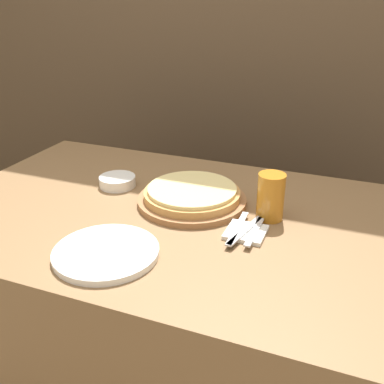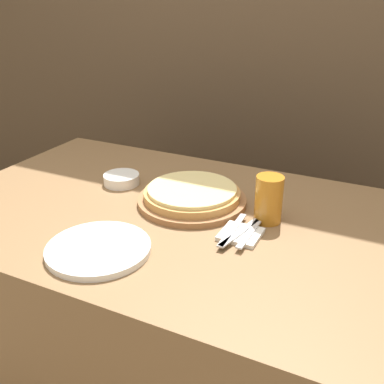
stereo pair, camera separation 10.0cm
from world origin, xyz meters
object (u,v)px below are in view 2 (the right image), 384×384
object	(u,v)px
beer_glass	(269,197)
dinner_plate	(99,249)
side_bowl	(122,179)
spoon	(249,234)
fork	(232,230)
dinner_knife	(241,232)
pizza_on_board	(192,196)

from	to	relation	value
beer_glass	dinner_plate	world-z (taller)	beer_glass
side_bowl	spoon	distance (m)	0.56
fork	dinner_plate	bearing A→B (deg)	-139.67
dinner_knife	beer_glass	bearing A→B (deg)	71.87
side_bowl	beer_glass	bearing A→B (deg)	-4.33
dinner_plate	side_bowl	distance (m)	0.45
side_bowl	fork	distance (m)	0.51
dinner_plate	fork	bearing A→B (deg)	40.33
dinner_knife	spoon	world-z (taller)	same
fork	dinner_knife	xyz separation A→B (m)	(0.02, 0.00, 0.00)
pizza_on_board	dinner_plate	xyz separation A→B (m)	(-0.09, -0.37, -0.02)
side_bowl	fork	world-z (taller)	side_bowl
spoon	beer_glass	bearing A→B (deg)	83.12
beer_glass	side_bowl	size ratio (longest dim) A/B	1.13
pizza_on_board	dinner_plate	size ratio (longest dim) A/B	1.27
fork	dinner_knife	distance (m)	0.02
pizza_on_board	dinner_plate	world-z (taller)	pizza_on_board
dinner_plate	fork	distance (m)	0.37
side_bowl	dinner_knife	size ratio (longest dim) A/B	0.63
dinner_knife	spoon	size ratio (longest dim) A/B	1.17
side_bowl	dinner_knife	world-z (taller)	side_bowl
side_bowl	dinner_plate	bearing A→B (deg)	-63.65
pizza_on_board	dinner_knife	xyz separation A→B (m)	(0.22, -0.13, -0.01)
beer_glass	pizza_on_board	bearing A→B (deg)	177.92
spoon	fork	bearing A→B (deg)	-180.00
dinner_knife	pizza_on_board	bearing A→B (deg)	148.87
beer_glass	spoon	bearing A→B (deg)	-96.88
pizza_on_board	side_bowl	distance (m)	0.30
side_bowl	dinner_knife	bearing A→B (deg)	-17.68
side_bowl	fork	bearing A→B (deg)	-18.54
dinner_plate	spoon	world-z (taller)	dinner_plate
dinner_plate	pizza_on_board	bearing A→B (deg)	75.81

